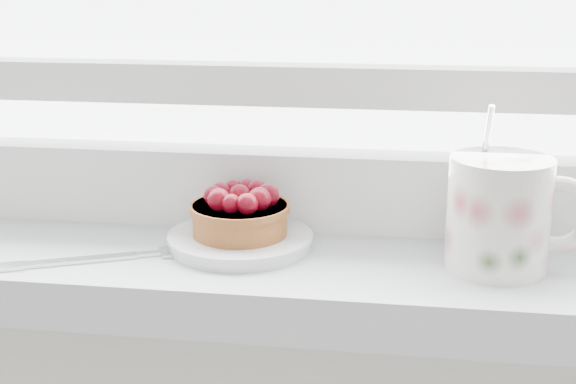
% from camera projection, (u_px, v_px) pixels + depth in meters
% --- Properties ---
extents(saucer, '(0.12, 0.12, 0.01)m').
position_uv_depth(saucer, '(240.00, 240.00, 0.68)').
color(saucer, silver).
rests_on(saucer, windowsill).
extents(raspberry_tart, '(0.08, 0.08, 0.04)m').
position_uv_depth(raspberry_tart, '(240.00, 212.00, 0.67)').
color(raspberry_tart, brown).
rests_on(raspberry_tart, saucer).
extents(floral_mug, '(0.12, 0.08, 0.13)m').
position_uv_depth(floral_mug, '(503.00, 212.00, 0.62)').
color(floral_mug, silver).
rests_on(floral_mug, windowsill).
extents(fork, '(0.18, 0.09, 0.00)m').
position_uv_depth(fork, '(118.00, 257.00, 0.66)').
color(fork, silver).
rests_on(fork, windowsill).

